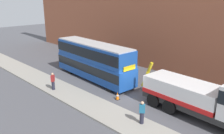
{
  "coord_description": "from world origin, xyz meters",
  "views": [
    {
      "loc": [
        12.08,
        -15.32,
        8.81
      ],
      "look_at": [
        -3.62,
        0.28,
        2.0
      ],
      "focal_mm": 36.81,
      "sensor_mm": 36.0,
      "label": 1
    }
  ],
  "objects_px": {
    "pedestrian_bystander": "(142,113)",
    "traffic_cone_near_bus": "(117,96)",
    "recovery_tow_truck": "(205,98)",
    "double_decker_bus": "(93,59)",
    "pedestrian_onlooker": "(53,81)"
  },
  "relations": [
    {
      "from": "pedestrian_bystander",
      "to": "traffic_cone_near_bus",
      "type": "distance_m",
      "value": 4.61
    },
    {
      "from": "recovery_tow_truck",
      "to": "pedestrian_bystander",
      "type": "bearing_deg",
      "value": -121.72
    },
    {
      "from": "double_decker_bus",
      "to": "traffic_cone_near_bus",
      "type": "height_order",
      "value": "double_decker_bus"
    },
    {
      "from": "pedestrian_onlooker",
      "to": "pedestrian_bystander",
      "type": "bearing_deg",
      "value": -30.71
    },
    {
      "from": "recovery_tow_truck",
      "to": "double_decker_bus",
      "type": "bearing_deg",
      "value": -176.75
    },
    {
      "from": "pedestrian_onlooker",
      "to": "pedestrian_bystander",
      "type": "distance_m",
      "value": 9.98
    },
    {
      "from": "recovery_tow_truck",
      "to": "double_decker_bus",
      "type": "distance_m",
      "value": 12.55
    },
    {
      "from": "pedestrian_onlooker",
      "to": "traffic_cone_near_bus",
      "type": "distance_m",
      "value": 6.51
    },
    {
      "from": "double_decker_bus",
      "to": "pedestrian_onlooker",
      "type": "relative_size",
      "value": 6.52
    },
    {
      "from": "pedestrian_bystander",
      "to": "double_decker_bus",
      "type": "bearing_deg",
      "value": 28.15
    },
    {
      "from": "recovery_tow_truck",
      "to": "pedestrian_onlooker",
      "type": "xyz_separation_m",
      "value": [
        -12.63,
        -5.02,
        -0.77
      ]
    },
    {
      "from": "double_decker_bus",
      "to": "pedestrian_onlooker",
      "type": "bearing_deg",
      "value": -87.63
    },
    {
      "from": "pedestrian_bystander",
      "to": "traffic_cone_near_bus",
      "type": "relative_size",
      "value": 2.38
    },
    {
      "from": "double_decker_bus",
      "to": "traffic_cone_near_bus",
      "type": "distance_m",
      "value": 6.3
    },
    {
      "from": "pedestrian_bystander",
      "to": "traffic_cone_near_bus",
      "type": "bearing_deg",
      "value": 25.77
    }
  ]
}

